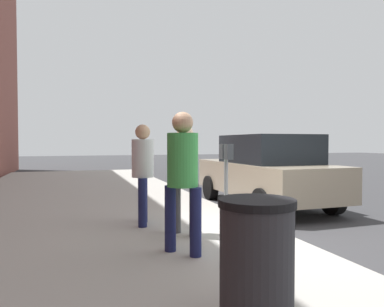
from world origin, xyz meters
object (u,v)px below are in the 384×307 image
(pedestrian_at_meter, at_px, (185,171))
(parking_officer, at_px, (143,166))
(trash_bin, at_px, (256,265))
(pedestrian_bystander, at_px, (183,169))
(parking_meter, at_px, (226,167))
(parked_sedan_near, at_px, (266,170))

(pedestrian_at_meter, distance_m, parking_officer, 1.01)
(pedestrian_at_meter, bearing_deg, trash_bin, -128.41)
(pedestrian_bystander, bearing_deg, parking_officer, 57.96)
(parking_meter, xyz_separation_m, pedestrian_at_meter, (-0.31, 0.84, -0.02))
(pedestrian_bystander, relative_size, parked_sedan_near, 0.41)
(parking_meter, bearing_deg, trash_bin, 159.88)
(parking_meter, height_order, parking_officer, parking_officer)
(pedestrian_at_meter, height_order, pedestrian_bystander, pedestrian_bystander)
(pedestrian_at_meter, xyz_separation_m, parked_sedan_near, (2.49, -2.88, -0.25))
(parking_officer, bearing_deg, pedestrian_at_meter, -48.06)
(pedestrian_bystander, height_order, parking_officer, pedestrian_bystander)
(parked_sedan_near, height_order, trash_bin, parked_sedan_near)
(pedestrian_bystander, distance_m, parked_sedan_near, 4.67)
(pedestrian_at_meter, height_order, parked_sedan_near, pedestrian_at_meter)
(parked_sedan_near, xyz_separation_m, trash_bin, (-5.37, 3.21, -0.24))
(parking_officer, distance_m, parked_sedan_near, 3.74)
(pedestrian_at_meter, height_order, parking_officer, parking_officer)
(parking_officer, height_order, parked_sedan_near, parking_officer)
(pedestrian_bystander, relative_size, trash_bin, 1.81)
(parking_meter, distance_m, pedestrian_bystander, 1.67)
(parking_meter, height_order, parked_sedan_near, parked_sedan_near)
(pedestrian_bystander, xyz_separation_m, parking_officer, (1.79, 0.18, -0.06))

